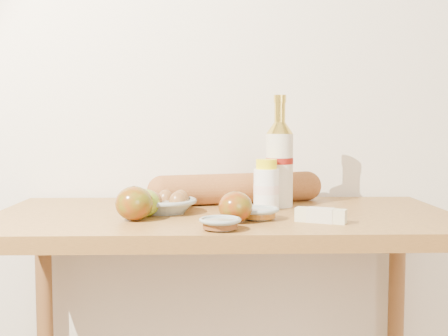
{
  "coord_description": "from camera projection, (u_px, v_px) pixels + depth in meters",
  "views": [
    {
      "loc": [
        -0.04,
        -0.28,
        1.14
      ],
      "look_at": [
        0.0,
        1.15,
        1.02
      ],
      "focal_mm": 45.0,
      "sensor_mm": 36.0,
      "label": 1
    }
  ],
  "objects": [
    {
      "name": "apple_redgreen_front",
      "position": [
        134.0,
        203.0,
        1.35
      ],
      "size": [
        0.12,
        0.12,
        0.08
      ],
      "rotation": [
        0.0,
        0.0,
        0.41
      ],
      "color": "maroon",
      "rests_on": "table"
    },
    {
      "name": "bourbon_bottle",
      "position": [
        279.0,
        162.0,
        1.57
      ],
      "size": [
        0.09,
        0.09,
        0.31
      ],
      "rotation": [
        0.0,
        0.0,
        -0.15
      ],
      "color": "beige",
      "rests_on": "table"
    },
    {
      "name": "cream_bottle",
      "position": [
        266.0,
        186.0,
        1.52
      ],
      "size": [
        0.08,
        0.08,
        0.14
      ],
      "rotation": [
        0.0,
        0.0,
        -0.24
      ],
      "color": "white",
      "rests_on": "table"
    },
    {
      "name": "butter_stick",
      "position": [
        321.0,
        215.0,
        1.33
      ],
      "size": [
        0.12,
        0.08,
        0.04
      ],
      "rotation": [
        0.0,
        0.0,
        -0.42
      ],
      "color": "beige",
      "rests_on": "table"
    },
    {
      "name": "back_wall",
      "position": [
        221.0,
        70.0,
        1.77
      ],
      "size": [
        3.5,
        0.02,
        2.6
      ],
      "primitive_type": "cube",
      "color": "silver",
      "rests_on": "ground"
    },
    {
      "name": "table",
      "position": [
        224.0,
        259.0,
        1.48
      ],
      "size": [
        1.2,
        0.6,
        0.9
      ],
      "color": "#A67435",
      "rests_on": "ground"
    },
    {
      "name": "syrup_bowl",
      "position": [
        259.0,
        213.0,
        1.37
      ],
      "size": [
        0.12,
        0.12,
        0.03
      ],
      "rotation": [
        0.0,
        0.0,
        0.2
      ],
      "color": "#8E9B95",
      "rests_on": "table"
    },
    {
      "name": "apple_redgreen_right",
      "position": [
        236.0,
        207.0,
        1.32
      ],
      "size": [
        0.1,
        0.1,
        0.07
      ],
      "rotation": [
        0.0,
        0.0,
        -0.24
      ],
      "color": "#980809",
      "rests_on": "table"
    },
    {
      "name": "baguette",
      "position": [
        238.0,
        188.0,
        1.64
      ],
      "size": [
        0.54,
        0.23,
        0.09
      ],
      "rotation": [
        0.0,
        0.0,
        0.28
      ],
      "color": "#A96733",
      "rests_on": "table"
    },
    {
      "name": "egg_bowl",
      "position": [
        166.0,
        204.0,
        1.47
      ],
      "size": [
        0.18,
        0.18,
        0.06
      ],
      "rotation": [
        0.0,
        0.0,
        0.08
      ],
      "color": "gray",
      "rests_on": "table"
    },
    {
      "name": "apple_yellowgreen",
      "position": [
        145.0,
        203.0,
        1.4
      ],
      "size": [
        0.09,
        0.09,
        0.07
      ],
      "rotation": [
        0.0,
        0.0,
        0.15
      ],
      "color": "#9E8F1F",
      "rests_on": "table"
    },
    {
      "name": "sugar_bowl",
      "position": [
        220.0,
        224.0,
        1.23
      ],
      "size": [
        0.1,
        0.1,
        0.03
      ],
      "rotation": [
        0.0,
        0.0,
        -0.03
      ],
      "color": "gray",
      "rests_on": "table"
    }
  ]
}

